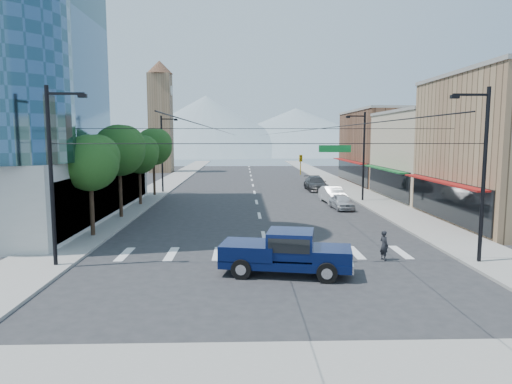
% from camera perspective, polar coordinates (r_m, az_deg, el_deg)
% --- Properties ---
extents(ground, '(160.00, 160.00, 0.00)m').
position_cam_1_polar(ground, '(24.51, 1.64, -8.55)').
color(ground, '#28282B').
rests_on(ground, ground).
extents(sidewalk_left, '(4.00, 120.00, 0.15)m').
position_cam_1_polar(sidewalk_left, '(64.79, -11.10, 1.03)').
color(sidewalk_left, gray).
rests_on(sidewalk_left, ground).
extents(sidewalk_right, '(4.00, 120.00, 0.15)m').
position_cam_1_polar(sidewalk_right, '(65.30, 10.16, 1.10)').
color(sidewalk_right, gray).
rests_on(sidewalk_right, ground).
extents(sidewalk_cross, '(28.00, 4.00, 0.15)m').
position_cam_1_polar(sidewalk_cross, '(13.33, 4.85, -22.05)').
color(sidewalk_cross, gray).
rests_on(sidewalk_cross, ground).
extents(shop_mid, '(12.00, 14.00, 9.00)m').
position_cam_1_polar(shop_mid, '(52.21, 22.57, 4.13)').
color(shop_mid, tan).
rests_on(shop_mid, ground).
extents(shop_far, '(12.00, 18.00, 10.00)m').
position_cam_1_polar(shop_far, '(67.11, 16.98, 5.28)').
color(shop_far, brown).
rests_on(shop_far, ground).
extents(clock_tower, '(4.80, 4.80, 20.40)m').
position_cam_1_polar(clock_tower, '(87.01, -11.84, 9.44)').
color(clock_tower, '#8C6B4C').
rests_on(clock_tower, ground).
extents(mountain_left, '(80.00, 80.00, 22.00)m').
position_cam_1_polar(mountain_left, '(174.18, -6.22, 8.30)').
color(mountain_left, gray).
rests_on(mountain_left, ground).
extents(mountain_right, '(90.00, 90.00, 18.00)m').
position_cam_1_polar(mountain_right, '(184.85, 5.01, 7.61)').
color(mountain_right, gray).
rests_on(mountain_right, ground).
extents(tree_near, '(3.65, 3.64, 6.71)m').
position_cam_1_polar(tree_near, '(31.27, -19.76, 3.67)').
color(tree_near, black).
rests_on(tree_near, ground).
extents(tree_midnear, '(4.09, 4.09, 7.52)m').
position_cam_1_polar(tree_midnear, '(37.96, -16.53, 5.19)').
color(tree_midnear, black).
rests_on(tree_midnear, ground).
extents(tree_midfar, '(3.65, 3.64, 6.71)m').
position_cam_1_polar(tree_midfar, '(44.77, -14.22, 4.71)').
color(tree_midfar, black).
rests_on(tree_midfar, ground).
extents(tree_far, '(4.09, 4.09, 7.52)m').
position_cam_1_polar(tree_far, '(51.61, -12.55, 5.68)').
color(tree_far, black).
rests_on(tree_far, ground).
extents(signal_rig, '(21.80, 0.20, 9.00)m').
position_cam_1_polar(signal_rig, '(22.72, 2.31, 2.14)').
color(signal_rig, black).
rests_on(signal_rig, ground).
extents(lamp_pole_nw, '(2.00, 0.25, 9.00)m').
position_cam_1_polar(lamp_pole_nw, '(54.41, -11.54, 5.07)').
color(lamp_pole_nw, black).
rests_on(lamp_pole_nw, ground).
extents(lamp_pole_ne, '(2.00, 0.25, 9.00)m').
position_cam_1_polar(lamp_pole_ne, '(47.18, 13.17, 4.78)').
color(lamp_pole_ne, black).
rests_on(lamp_pole_ne, ground).
extents(pickup_truck, '(6.56, 3.32, 2.12)m').
position_cam_1_polar(pickup_truck, '(21.93, 3.67, -7.43)').
color(pickup_truck, '#08123C').
rests_on(pickup_truck, ground).
extents(pedestrian, '(0.57, 0.68, 1.60)m').
position_cam_1_polar(pedestrian, '(25.32, 15.72, -6.44)').
color(pedestrian, black).
rests_on(pedestrian, ground).
extents(parked_car_near, '(1.87, 4.14, 1.38)m').
position_cam_1_polar(parked_car_near, '(42.15, 10.65, -1.20)').
color(parked_car_near, '#BCBDC1').
rests_on(parked_car_near, ground).
extents(parked_car_mid, '(2.19, 5.07, 1.62)m').
position_cam_1_polar(parked_car_mid, '(46.08, 9.58, -0.34)').
color(parked_car_mid, silver).
rests_on(parked_car_mid, ground).
extents(parked_car_far, '(2.51, 5.85, 1.68)m').
position_cam_1_polar(parked_car_far, '(56.54, 7.48, 1.05)').
color(parked_car_far, '#303133').
rests_on(parked_car_far, ground).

